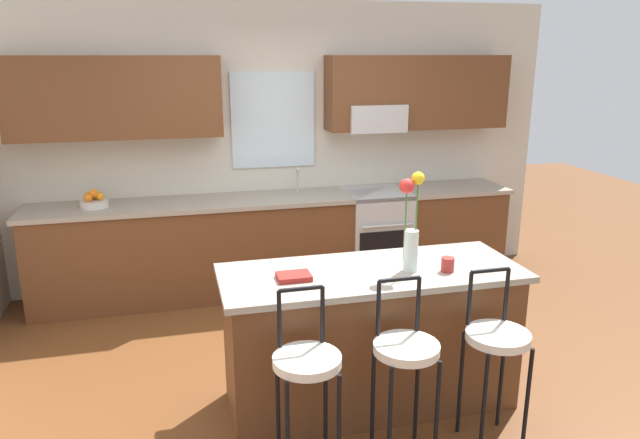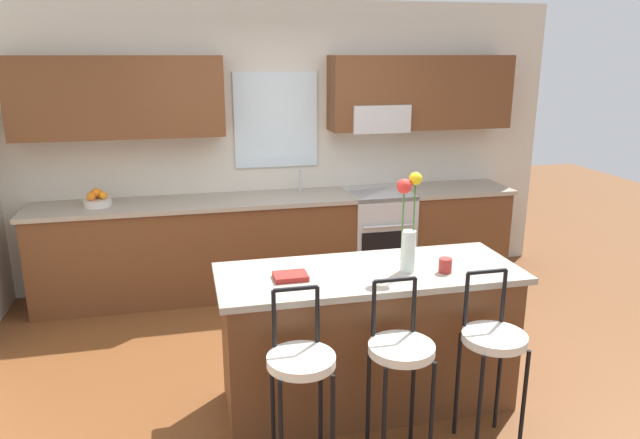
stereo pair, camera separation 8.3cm
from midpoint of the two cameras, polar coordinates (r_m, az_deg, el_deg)
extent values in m
plane|color=brown|center=(4.36, 1.00, -14.81)|extent=(14.00, 14.00, 0.00)
cube|color=beige|center=(5.83, -3.93, 7.18)|extent=(5.60, 0.12, 2.70)
cube|color=brown|center=(5.50, -18.45, 11.15)|extent=(1.80, 0.34, 0.70)
cube|color=brown|center=(5.95, 10.08, 11.99)|extent=(1.80, 0.34, 0.70)
cube|color=silver|center=(5.73, -3.86, 9.55)|extent=(0.80, 0.03, 0.90)
cube|color=#B7BABC|center=(5.78, 5.93, 9.75)|extent=(0.56, 0.36, 0.26)
cube|color=brown|center=(5.70, -3.17, -2.43)|extent=(4.50, 0.60, 0.88)
cube|color=#9E9384|center=(5.57, -3.24, 2.07)|extent=(4.56, 0.64, 0.04)
cube|color=#B7BABC|center=(5.62, -1.17, 1.69)|extent=(0.54, 0.38, 0.11)
cylinder|color=#B7BABC|center=(5.73, -1.51, 3.81)|extent=(0.02, 0.02, 0.22)
cylinder|color=#B7BABC|center=(5.66, -1.40, 4.78)|extent=(0.02, 0.12, 0.02)
cube|color=#B7BABC|center=(5.90, 5.99, -1.64)|extent=(0.60, 0.60, 0.92)
cube|color=black|center=(5.66, 6.95, -3.08)|extent=(0.52, 0.02, 0.40)
cylinder|color=#B7BABC|center=(5.55, 7.16, -0.65)|extent=(0.50, 0.02, 0.02)
cube|color=brown|center=(3.88, 5.24, -11.57)|extent=(1.81, 0.65, 0.88)
cube|color=#9E9384|center=(3.69, 5.41, -5.21)|extent=(1.89, 0.73, 0.04)
cylinder|color=black|center=(3.19, -2.99, -20.45)|extent=(0.02, 0.02, 0.66)
cylinder|color=black|center=(3.24, 2.01, -19.82)|extent=(0.02, 0.02, 0.66)
cylinder|color=black|center=(3.41, -3.85, -17.82)|extent=(0.02, 0.02, 0.66)
cylinder|color=black|center=(3.46, 0.78, -17.29)|extent=(0.02, 0.02, 0.66)
cylinder|color=silver|center=(3.13, -1.04, -13.46)|extent=(0.36, 0.36, 0.05)
cylinder|color=black|center=(3.15, -3.70, -9.57)|extent=(0.02, 0.02, 0.32)
cylinder|color=black|center=(3.19, 0.50, -9.18)|extent=(0.02, 0.02, 0.32)
cylinder|color=black|center=(3.10, -1.61, -6.70)|extent=(0.23, 0.02, 0.02)
cylinder|color=black|center=(3.31, 6.96, -19.05)|extent=(0.02, 0.02, 0.66)
cylinder|color=black|center=(3.40, 11.46, -18.23)|extent=(0.02, 0.02, 0.66)
cylinder|color=black|center=(3.52, 5.40, -16.66)|extent=(0.02, 0.02, 0.66)
cylinder|color=black|center=(3.61, 9.63, -15.98)|extent=(0.02, 0.02, 0.66)
cylinder|color=silver|center=(3.28, 8.61, -12.25)|extent=(0.36, 0.36, 0.05)
cylinder|color=black|center=(3.27, 5.94, -8.60)|extent=(0.02, 0.02, 0.32)
cylinder|color=black|center=(3.35, 9.77, -8.14)|extent=(0.02, 0.02, 0.32)
cylinder|color=black|center=(3.25, 7.99, -5.79)|extent=(0.23, 0.02, 0.02)
cylinder|color=black|center=(3.52, 15.82, -17.33)|extent=(0.02, 0.02, 0.66)
cylinder|color=black|center=(3.64, 19.70, -16.44)|extent=(0.02, 0.02, 0.66)
cylinder|color=black|center=(3.72, 13.77, -15.23)|extent=(0.02, 0.02, 0.66)
cylinder|color=black|center=(3.84, 17.49, -14.49)|extent=(0.02, 0.02, 0.66)
cylinder|color=silver|center=(3.51, 17.16, -10.88)|extent=(0.36, 0.36, 0.05)
cylinder|color=black|center=(3.48, 14.61, -7.51)|extent=(0.02, 0.02, 0.32)
cylinder|color=black|center=(3.59, 17.95, -7.05)|extent=(0.02, 0.02, 0.32)
cylinder|color=black|center=(3.48, 16.51, -4.85)|extent=(0.23, 0.02, 0.02)
cylinder|color=silver|center=(3.65, 9.15, -3.06)|extent=(0.09, 0.09, 0.26)
cylinder|color=#3D722D|center=(3.61, 9.70, 0.02)|extent=(0.01, 0.01, 0.50)
sphere|color=yellow|center=(3.55, 9.88, 3.92)|extent=(0.08, 0.08, 0.08)
cylinder|color=#3D722D|center=(3.59, 8.65, -0.40)|extent=(0.01, 0.01, 0.46)
sphere|color=red|center=(3.53, 8.80, 3.19)|extent=(0.09, 0.09, 0.09)
cylinder|color=#A52D28|center=(3.71, 12.64, -4.35)|extent=(0.08, 0.08, 0.09)
cube|color=maroon|center=(3.53, -2.19, -5.51)|extent=(0.20, 0.15, 0.03)
cylinder|color=silver|center=(5.53, -20.29, 1.53)|extent=(0.24, 0.24, 0.06)
sphere|color=orange|center=(5.51, -19.79, 2.22)|extent=(0.07, 0.07, 0.07)
sphere|color=orange|center=(5.56, -20.12, 2.31)|extent=(0.08, 0.08, 0.08)
sphere|color=orange|center=(5.55, -20.76, 2.23)|extent=(0.07, 0.07, 0.07)
sphere|color=orange|center=(5.49, -20.84, 2.08)|extent=(0.07, 0.07, 0.07)
sphere|color=orange|center=(5.51, -20.38, 2.48)|extent=(0.07, 0.07, 0.07)
camera|label=1|loc=(0.04, -89.47, 0.15)|focal=33.14mm
camera|label=2|loc=(0.04, 90.53, -0.15)|focal=33.14mm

